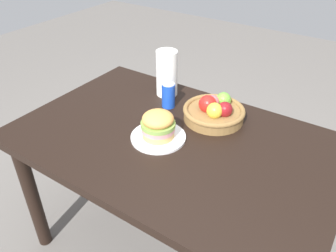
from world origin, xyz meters
TOP-DOWN VIEW (x-y plane):
  - ground_plane at (0.00, 0.00)m, footprint 8.00×8.00m
  - dining_table at (0.00, 0.00)m, footprint 1.40×0.90m
  - plate at (-0.05, -0.04)m, footprint 0.24×0.24m
  - sandwich at (-0.05, -0.04)m, footprint 0.15×0.15m
  - soda_can at (-0.17, 0.21)m, footprint 0.07×0.07m
  - fruit_basket at (0.07, 0.23)m, footprint 0.29×0.29m
  - paper_towel_roll at (-0.25, 0.32)m, footprint 0.11×0.11m

SIDE VIEW (x-z plane):
  - ground_plane at x=0.00m, z-range 0.00..0.00m
  - dining_table at x=0.00m, z-range 0.27..1.02m
  - plate at x=-0.05m, z-range 0.75..0.76m
  - fruit_basket at x=0.07m, z-range 0.73..0.86m
  - soda_can at x=-0.17m, z-range 0.75..0.88m
  - sandwich at x=-0.05m, z-range 0.76..0.88m
  - paper_towel_roll at x=-0.25m, z-range 0.75..0.99m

